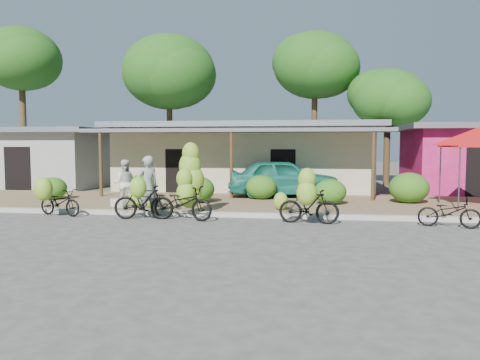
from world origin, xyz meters
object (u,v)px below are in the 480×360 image
object	(u,v)px
bike_left	(143,200)
teal_van	(283,178)
tree_back_left	(19,58)
tree_center_right	(312,64)
bike_center	(187,190)
tree_near_right	(384,97)
bike_far_left	(57,200)
tree_far_center	(167,71)
bystander	(124,183)
vendor	(148,186)
sack_far	(121,203)
bike_far_right	(449,212)
bike_right	(308,201)
sack_near	(150,201)

from	to	relation	value
bike_left	teal_van	bearing A→B (deg)	-40.28
tree_back_left	tree_center_right	bearing A→B (deg)	11.63
tree_back_left	tree_center_right	world-z (taller)	tree_back_left
bike_center	bike_left	bearing A→B (deg)	120.85
tree_near_right	bike_far_left	bearing A→B (deg)	-132.80
tree_far_center	bystander	world-z (taller)	tree_far_center
vendor	bike_center	bearing A→B (deg)	129.11
tree_center_right	sack_far	world-z (taller)	tree_center_right
bike_far_right	sack_far	size ratio (longest dim) A/B	2.30
bike_right	bystander	size ratio (longest dim) A/B	1.09
tree_near_right	bike_far_left	size ratio (longest dim) A/B	3.71
bike_far_right	sack_far	bearing A→B (deg)	92.96
tree_near_right	teal_van	bearing A→B (deg)	-124.54
tree_back_left	bystander	xyz separation A→B (m)	(10.31, -9.96, -6.42)
bike_center	teal_van	distance (m)	6.19
tree_near_right	sack_far	distance (m)	16.52
bike_center	bike_right	world-z (taller)	bike_center
tree_far_center	tree_center_right	size ratio (longest dim) A/B	1.00
tree_near_right	bike_left	xyz separation A→B (m)	(-9.27, -13.54, -4.35)
tree_center_right	teal_van	world-z (taller)	tree_center_right
tree_back_left	tree_center_right	distance (m)	17.36
tree_back_left	teal_van	world-z (taller)	tree_back_left
bike_left	bystander	distance (m)	2.54
sack_far	bike_center	bearing A→B (deg)	-29.09
sack_near	bystander	world-z (taller)	bystander
bike_right	sack_far	xyz separation A→B (m)	(-6.53, 2.08, -0.42)
bike_right	sack_near	xyz separation A→B (m)	(-5.60, 2.50, -0.41)
bike_far_left	teal_van	size ratio (longest dim) A/B	0.38
bike_far_left	sack_far	xyz separation A→B (m)	(1.51, 1.63, -0.28)
sack_near	bike_far_left	bearing A→B (deg)	-139.87
teal_van	bystander	bearing A→B (deg)	116.07
bike_center	bystander	xyz separation A→B (m)	(-2.70, 1.70, 0.04)
bike_right	sack_far	bearing A→B (deg)	78.62
sack_far	vendor	bearing A→B (deg)	-43.25
sack_far	tree_back_left	bearing A→B (deg)	135.32
bike_left	sack_near	size ratio (longest dim) A/B	2.22
bike_left	bike_center	xyz separation A→B (m)	(1.28, 0.37, 0.30)
tree_far_center	bike_far_right	world-z (taller)	tree_far_center
bike_left	bike_right	distance (m)	5.04
bike_far_left	vendor	size ratio (longest dim) A/B	0.90
tree_center_right	bike_left	distance (m)	17.68
bike_center	bystander	distance (m)	3.19
bystander	teal_van	distance (m)	6.67
bike_left	bike_right	world-z (taller)	bike_right
tree_far_center	bike_left	world-z (taller)	tree_far_center
bike_center	tree_near_right	bearing A→B (deg)	-16.66
teal_van	bike_right	bearing A→B (deg)	-179.81
bike_right	sack_near	distance (m)	6.14
tree_near_right	vendor	bearing A→B (deg)	-125.64
bike_far_left	teal_van	bearing A→B (deg)	-33.95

